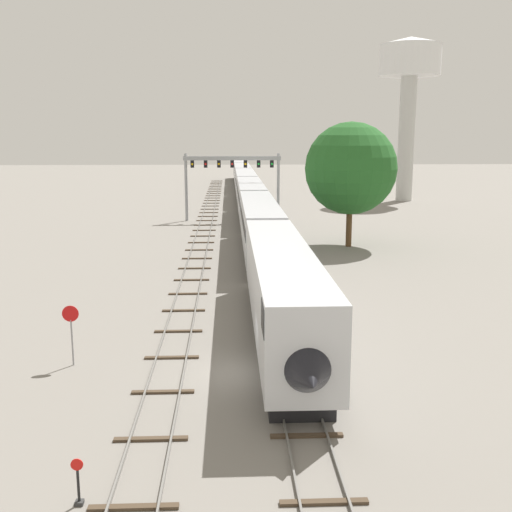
# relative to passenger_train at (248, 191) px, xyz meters

# --- Properties ---
(ground_plane) EXTENTS (400.00, 400.00, 0.00)m
(ground_plane) POSITION_rel_passenger_train_xyz_m (-2.00, -61.95, -2.61)
(ground_plane) COLOR gray
(track_main) EXTENTS (2.60, 200.00, 0.16)m
(track_main) POSITION_rel_passenger_train_xyz_m (0.00, -1.95, -2.54)
(track_main) COLOR slate
(track_main) RESTS_ON ground
(track_near) EXTENTS (2.60, 160.00, 0.16)m
(track_near) POSITION_rel_passenger_train_xyz_m (-5.50, -21.95, -2.54)
(track_near) COLOR slate
(track_near) RESTS_ON ground
(passenger_train) EXTENTS (3.04, 136.22, 4.80)m
(passenger_train) POSITION_rel_passenger_train_xyz_m (0.00, 0.00, 0.00)
(passenger_train) COLOR silver
(passenger_train) RESTS_ON ground
(signal_gantry) EXTENTS (12.10, 0.49, 8.36)m
(signal_gantry) POSITION_rel_passenger_train_xyz_m (-2.25, -11.67, 3.57)
(signal_gantry) COLOR #999BA0
(signal_gantry) RESTS_ON ground
(water_tower) EXTENTS (9.82, 9.82, 25.71)m
(water_tower) POSITION_rel_passenger_train_xyz_m (26.01, 10.88, 17.64)
(water_tower) COLOR beige
(water_tower) RESTS_ON ground
(switch_stand) EXTENTS (0.36, 0.24, 1.46)m
(switch_stand) POSITION_rel_passenger_train_xyz_m (-7.10, -71.67, -2.09)
(switch_stand) COLOR black
(switch_stand) RESTS_ON ground
(stop_sign) EXTENTS (0.76, 0.08, 2.88)m
(stop_sign) POSITION_rel_passenger_train_xyz_m (-10.00, -60.62, -0.74)
(stop_sign) COLOR gray
(stop_sign) RESTS_ON ground
(trackside_tree_left) EXTENTS (8.70, 8.70, 11.82)m
(trackside_tree_left) POSITION_rel_passenger_train_xyz_m (8.83, -30.37, 4.84)
(trackside_tree_left) COLOR brown
(trackside_tree_left) RESTS_ON ground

